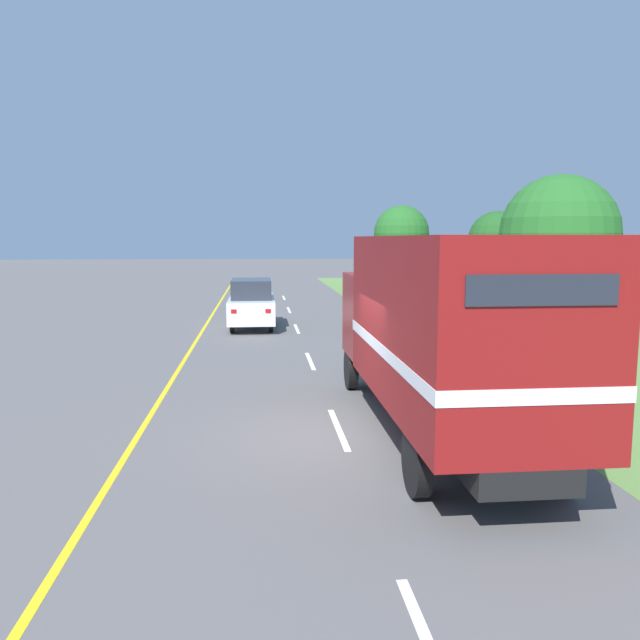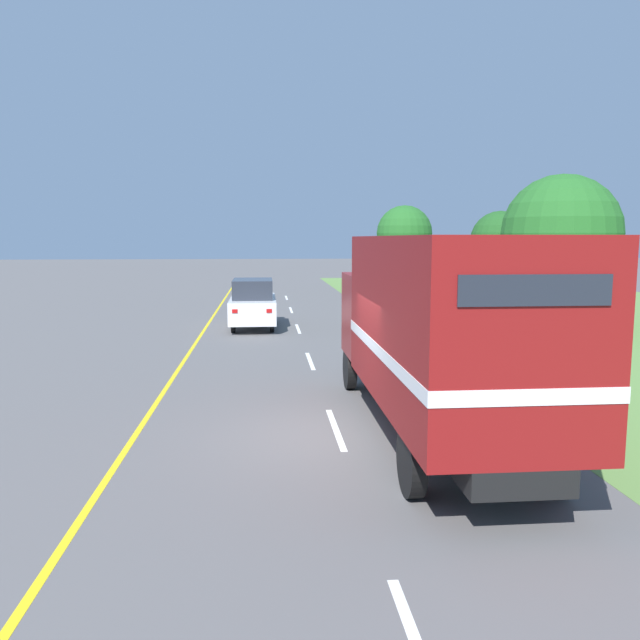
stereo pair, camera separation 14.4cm
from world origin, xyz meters
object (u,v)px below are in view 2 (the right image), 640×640
at_px(lead_car_white, 253,303).
at_px(roadside_tree_far, 404,234).
at_px(highway_sign, 513,289).
at_px(roadside_tree_near, 561,234).
at_px(horse_trailer_truck, 438,327).
at_px(delineator_post, 494,368).
at_px(roadside_tree_mid, 500,241).

bearing_deg(lead_car_white, roadside_tree_far, 57.97).
height_order(highway_sign, roadside_tree_near, roadside_tree_near).
xyz_separation_m(horse_trailer_truck, delineator_post, (2.39, 3.48, -1.51)).
height_order(roadside_tree_mid, roadside_tree_far, roadside_tree_far).
xyz_separation_m(horse_trailer_truck, highway_sign, (4.93, 8.72, -0.06)).
height_order(roadside_tree_far, delineator_post, roadside_tree_far).
bearing_deg(horse_trailer_truck, highway_sign, 60.50).
bearing_deg(delineator_post, horse_trailer_truck, -124.51).
relative_size(horse_trailer_truck, roadside_tree_near, 1.39).
bearing_deg(horse_trailer_truck, lead_car_white, 103.68).
xyz_separation_m(roadside_tree_mid, roadside_tree_far, (-2.73, 9.69, 0.43)).
bearing_deg(roadside_tree_far, roadside_tree_near, -80.91).
height_order(roadside_tree_mid, delineator_post, roadside_tree_mid).
xyz_separation_m(roadside_tree_near, roadside_tree_mid, (0.10, 6.71, -0.30)).
height_order(horse_trailer_truck, roadside_tree_mid, roadside_tree_mid).
bearing_deg(lead_car_white, delineator_post, -61.66).
xyz_separation_m(lead_car_white, highway_sign, (8.45, -5.71, 0.97)).
bearing_deg(roadside_tree_far, horse_trailer_truck, -101.58).
distance_m(horse_trailer_truck, roadside_tree_far, 30.48).
xyz_separation_m(lead_car_white, roadside_tree_near, (12.24, -1.03, 2.79)).
bearing_deg(lead_car_white, roadside_tree_near, -4.82).
relative_size(horse_trailer_truck, roadside_tree_mid, 1.71).
relative_size(roadside_tree_near, roadside_tree_far, 1.07).
xyz_separation_m(horse_trailer_truck, lead_car_white, (-3.51, 14.43, -1.03)).
distance_m(roadside_tree_mid, delineator_post, 18.08).
bearing_deg(lead_car_white, highway_sign, -34.06).
distance_m(horse_trailer_truck, delineator_post, 4.48).
bearing_deg(horse_trailer_truck, delineator_post, 55.49).
bearing_deg(roadside_tree_mid, horse_trailer_truck, -113.71).
relative_size(roadside_tree_far, delineator_post, 6.03).
relative_size(lead_car_white, roadside_tree_mid, 0.90).
bearing_deg(roadside_tree_near, highway_sign, -129.06).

